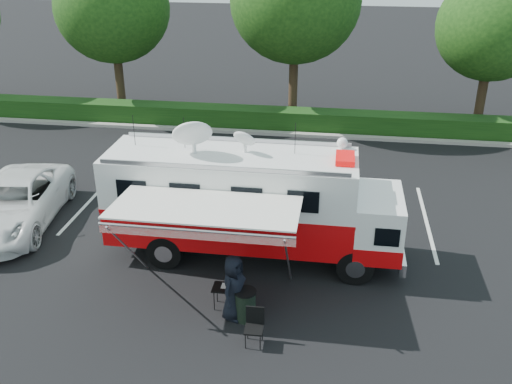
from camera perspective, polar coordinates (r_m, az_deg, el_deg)
ground_plane at (r=17.54m, az=-0.24°, el=-6.31°), size 120.00×120.00×0.00m
back_border at (r=28.02m, az=6.32°, el=16.52°), size 60.00×6.14×8.87m
stall_lines at (r=20.20m, az=-0.36°, el=-1.79°), size 24.12×5.50×0.01m
command_truck at (r=16.69m, az=-0.51°, el=-1.07°), size 8.68×2.39×4.17m
awning at (r=14.26m, az=-5.16°, el=-2.01°), size 4.74×2.46×2.86m
white_suv at (r=20.87m, az=-22.72°, el=-2.99°), size 3.40×6.04×1.59m
person at (r=15.07m, az=-2.19°, el=-12.33°), size 0.83×1.01×1.79m
folding_table at (r=15.08m, az=-2.97°, el=-9.63°), size 0.73×0.51×0.62m
folding_chair at (r=13.96m, az=-0.15°, el=-12.94°), size 0.45×0.47×0.94m
trash_bin at (r=14.73m, az=-1.06°, el=-11.21°), size 0.57×0.57×0.85m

